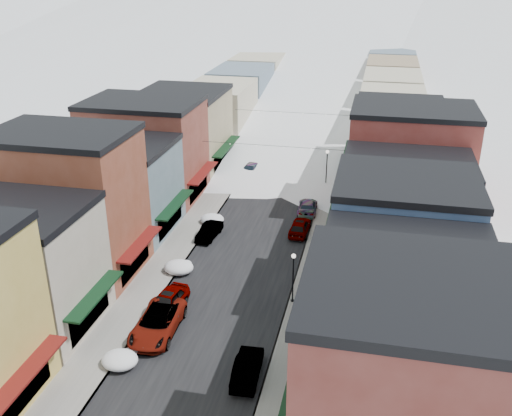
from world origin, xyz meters
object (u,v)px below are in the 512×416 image
at_px(car_white_suv, 158,323).
at_px(car_silver_sedan, 167,302).
at_px(car_dark_hatch, 209,231).
at_px(trash_can, 301,294).
at_px(car_green_sedan, 247,368).
at_px(streetlamp_near, 293,272).

height_order(car_white_suv, car_silver_sedan, car_white_suv).
xyz_separation_m(car_dark_hatch, trash_can, (10.25, -9.16, -0.09)).
xyz_separation_m(car_dark_hatch, car_green_sedan, (8.18, -18.83, 0.06)).
bearing_deg(car_white_suv, car_silver_sedan, 94.61).
bearing_deg(trash_can, car_white_suv, -145.86).
height_order(car_silver_sedan, streetlamp_near, streetlamp_near).
xyz_separation_m(car_silver_sedan, car_green_sedan, (7.69, -6.01, -0.09)).
relative_size(car_white_suv, streetlamp_near, 1.48).
bearing_deg(car_green_sedan, car_white_suv, -27.20).
height_order(car_green_sedan, trash_can, car_green_sedan).
xyz_separation_m(car_green_sedan, trash_can, (2.07, 9.67, -0.16)).
relative_size(car_silver_sedan, car_green_sedan, 1.08).
distance_m(car_dark_hatch, trash_can, 13.75).
bearing_deg(trash_can, car_green_sedan, -102.09).
distance_m(car_silver_sedan, streetlamp_near, 9.91).
height_order(car_silver_sedan, car_green_sedan, car_silver_sedan).
distance_m(car_white_suv, trash_can, 11.43).
distance_m(car_white_suv, car_silver_sedan, 2.77).
bearing_deg(car_dark_hatch, trash_can, -36.04).
xyz_separation_m(car_white_suv, streetlamp_near, (8.86, 5.98, 1.93)).
bearing_deg(car_silver_sedan, car_dark_hatch, 99.66).
relative_size(car_dark_hatch, car_green_sedan, 0.91).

